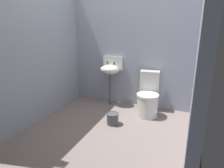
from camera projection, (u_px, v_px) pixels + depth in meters
ground_plane at (105, 134)px, 3.27m from camera, size 2.84×2.92×0.08m
wall_back at (131, 45)px, 4.06m from camera, size 2.84×0.10×2.46m
wall_left at (37, 49)px, 3.45m from camera, size 0.10×2.72×2.46m
wall_right at (201, 59)px, 2.53m from camera, size 0.10×2.72×2.46m
toilet_near_wall at (148, 98)px, 3.80m from camera, size 0.45×0.64×0.78m
sink at (110, 69)px, 4.14m from camera, size 0.42×0.35×0.99m
bucket at (113, 118)px, 3.46m from camera, size 0.21×0.21×0.20m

